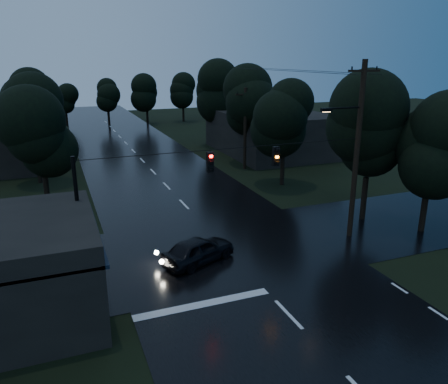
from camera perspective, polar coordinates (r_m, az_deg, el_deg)
main_road at (r=40.64m, az=-9.24°, el=2.60°), size 12.00×120.00×0.02m
cross_street at (r=24.27m, az=0.17°, el=-7.35°), size 60.00×9.00×0.02m
building_far_right at (r=48.59m, az=6.01°, el=7.76°), size 10.00×14.00×4.40m
utility_pole_main at (r=25.43m, az=16.84°, el=5.52°), size 3.50×0.30×10.00m
utility_pole_far at (r=40.53m, az=2.77°, el=8.37°), size 2.00×0.30×7.50m
anchor_pole_left at (r=20.77m, az=-18.39°, el=-3.66°), size 0.18×0.18×6.00m
span_signals at (r=21.91m, az=2.52°, el=4.42°), size 15.00×0.37×1.12m
tree_corner_near at (r=28.45m, az=18.66°, el=8.04°), size 4.48×4.48×9.44m
tree_corner_far at (r=27.80m, az=25.64°, el=5.48°), size 3.92×3.92×8.26m
tree_left_a at (r=30.91m, az=-22.94°, el=6.84°), size 3.92×3.92×8.26m
tree_left_b at (r=38.80m, az=-23.79°, el=9.15°), size 4.20×4.20×8.85m
tree_left_c at (r=48.73m, az=-24.28°, el=10.90°), size 4.48×4.48×9.44m
tree_right_a at (r=35.29m, az=7.91°, el=9.76°), size 4.20×4.20×8.85m
tree_right_b at (r=42.61m, az=3.31°, el=11.66°), size 4.48×4.48×9.44m
tree_right_c at (r=52.01m, az=-0.78°, el=13.09°), size 4.76×4.76×10.03m
car at (r=22.47m, az=-3.38°, el=-7.54°), size 4.36×3.07×1.38m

